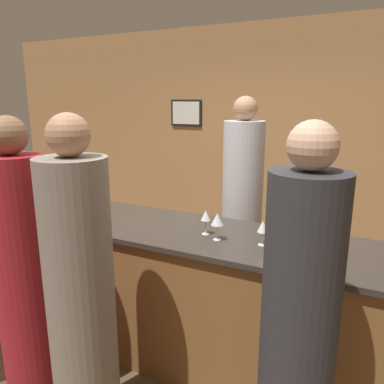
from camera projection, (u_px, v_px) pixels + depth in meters
name	position (u px, v px, depth m)	size (l,w,h in m)	color
ground_plane	(176.00, 351.00, 2.93)	(14.00, 14.00, 0.00)	#4C3823
back_wall	(264.00, 143.00, 4.57)	(8.00, 0.08, 2.80)	#A37547
bar_counter	(175.00, 291.00, 2.81)	(3.54, 0.74, 1.02)	brown
bartender	(242.00, 216.00, 3.32)	(0.35, 0.35, 1.95)	#B2B2B7
guest_0	(297.00, 347.00, 1.63)	(0.33, 0.33, 1.84)	#2D2D33
guest_2	(81.00, 298.00, 2.04)	(0.37, 0.37, 1.86)	gray
guest_3	(24.00, 282.00, 2.23)	(0.33, 0.33, 1.84)	maroon
wine_bottle_0	(22.00, 192.00, 3.21)	(0.07, 0.07, 0.31)	#19381E
wine_glass_0	(217.00, 220.00, 2.41)	(0.08, 0.08, 0.18)	silver
wine_glass_1	(4.00, 191.00, 3.20)	(0.08, 0.08, 0.17)	silver
wine_glass_2	(263.00, 227.00, 2.33)	(0.07, 0.07, 0.16)	silver
wine_glass_3	(206.00, 216.00, 2.52)	(0.07, 0.07, 0.17)	silver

